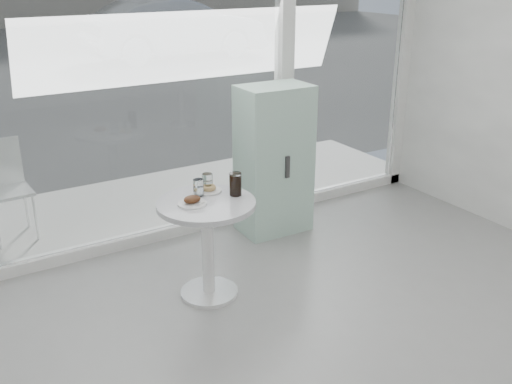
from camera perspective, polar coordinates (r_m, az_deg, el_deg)
storefront at (r=5.09m, az=-5.12°, el=14.38°), size 5.00×0.14×3.00m
main_table at (r=4.21m, az=-4.92°, el=-3.71°), size 0.72×0.72×0.77m
patio_deck at (r=6.20m, az=-8.51°, el=-0.60°), size 5.60×1.60×0.05m
mint_cabinet at (r=5.24m, az=1.80°, el=3.19°), size 0.65×0.45×1.38m
patio_chair at (r=5.54m, az=-23.83°, el=0.83°), size 0.41×0.41×0.88m
car_silver at (r=15.96m, az=-8.11°, el=15.90°), size 4.91×1.89×1.60m
plate_fritter at (r=4.07m, az=-6.36°, el=-0.89°), size 0.21×0.21×0.07m
plate_donut at (r=4.30m, az=-4.78°, el=0.30°), size 0.20×0.20×0.05m
water_tumbler_a at (r=4.21m, az=-5.76°, el=0.35°), size 0.08×0.08×0.13m
water_tumbler_b at (r=4.31m, az=-4.88°, el=0.93°), size 0.08×0.08×0.13m
cola_glass at (r=4.19m, az=-2.08°, el=0.76°), size 0.09×0.09×0.17m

